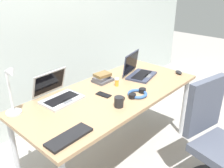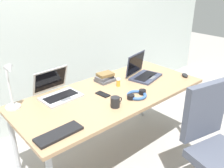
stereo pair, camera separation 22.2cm
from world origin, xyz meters
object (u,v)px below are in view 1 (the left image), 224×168
(laptop_mid_desk, at_px, (138,72))
(book_stack, at_px, (102,78))
(office_chair, at_px, (216,148))
(desk_lamp, at_px, (12,92))
(computer_mouse, at_px, (179,72))
(headphones, at_px, (137,94))
(pill_bottle, at_px, (117,82))
(external_keyboard, at_px, (69,137))
(coffee_mug, at_px, (119,102))
(cell_phone, at_px, (104,95))
(laptop_back_right, at_px, (58,94))

(laptop_mid_desk, relative_size, book_stack, 1.93)
(office_chair, bearing_deg, desk_lamp, 133.41)
(computer_mouse, distance_m, headphones, 0.72)
(headphones, relative_size, pill_bottle, 2.71)
(external_keyboard, relative_size, headphones, 1.54)
(pill_bottle, bearing_deg, coffee_mug, -136.10)
(cell_phone, distance_m, headphones, 0.31)
(computer_mouse, xyz_separation_m, book_stack, (-0.71, 0.47, 0.02))
(book_stack, height_order, office_chair, office_chair)
(external_keyboard, bearing_deg, book_stack, 29.33)
(external_keyboard, distance_m, computer_mouse, 1.53)
(laptop_back_right, relative_size, coffee_mug, 3.11)
(desk_lamp, distance_m, computer_mouse, 1.71)
(computer_mouse, height_order, pill_bottle, pill_bottle)
(headphones, bearing_deg, desk_lamp, 151.48)
(laptop_mid_desk, bearing_deg, office_chair, -99.77)
(pill_bottle, bearing_deg, book_stack, 94.72)
(desk_lamp, distance_m, cell_phone, 0.77)
(laptop_back_right, bearing_deg, desk_lamp, 175.72)
(external_keyboard, xyz_separation_m, computer_mouse, (1.53, 0.03, 0.01))
(book_stack, distance_m, office_chair, 1.22)
(desk_lamp, distance_m, headphones, 1.04)
(external_keyboard, bearing_deg, headphones, 1.39)
(computer_mouse, relative_size, pill_bottle, 1.22)
(external_keyboard, xyz_separation_m, pill_bottle, (0.84, 0.32, 0.03))
(desk_lamp, bearing_deg, office_chair, -46.59)
(pill_bottle, bearing_deg, computer_mouse, -22.72)
(desk_lamp, distance_m, external_keyboard, 0.58)
(coffee_mug, bearing_deg, cell_phone, 75.53)
(pill_bottle, bearing_deg, laptop_mid_desk, 0.07)
(coffee_mug, bearing_deg, desk_lamp, 141.70)
(pill_bottle, bearing_deg, office_chair, -79.23)
(laptop_back_right, bearing_deg, computer_mouse, -21.12)
(pill_bottle, distance_m, office_chair, 1.05)
(external_keyboard, distance_m, cell_phone, 0.67)
(book_stack, bearing_deg, desk_lamp, 177.68)
(external_keyboard, bearing_deg, desk_lamp, 97.61)
(computer_mouse, bearing_deg, external_keyboard, -147.47)
(laptop_mid_desk, distance_m, external_keyboard, 1.23)
(cell_phone, distance_m, coffee_mug, 0.25)
(desk_lamp, xyz_separation_m, pill_bottle, (0.93, -0.22, -0.16))
(laptop_mid_desk, bearing_deg, headphones, -144.01)
(laptop_back_right, bearing_deg, cell_phone, -36.67)
(external_keyboard, xyz_separation_m, book_stack, (0.82, 0.50, 0.03))
(external_keyboard, bearing_deg, coffee_mug, 1.83)
(laptop_back_right, relative_size, computer_mouse, 3.66)
(coffee_mug, bearing_deg, pill_bottle, 43.90)
(office_chair, bearing_deg, book_stack, 99.82)
(computer_mouse, bearing_deg, coffee_mug, -148.98)
(laptop_back_right, xyz_separation_m, external_keyboard, (-0.29, -0.51, -0.04))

